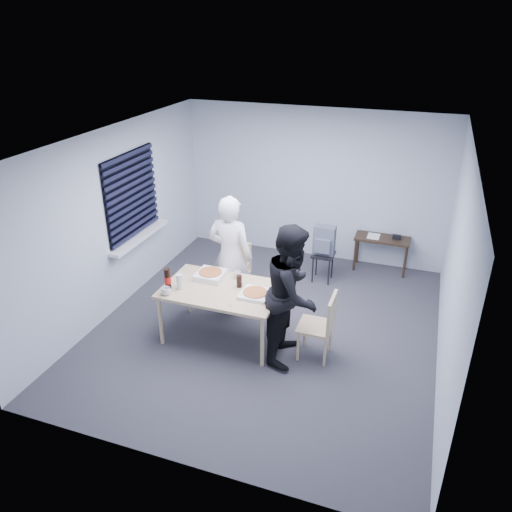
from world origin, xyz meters
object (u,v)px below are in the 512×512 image
at_px(person_white, 230,256).
at_px(stool, 323,260).
at_px(dining_table, 222,293).
at_px(chair_far, 236,267).
at_px(mug_b, 237,275).
at_px(chair_right, 323,322).
at_px(person_black, 292,293).
at_px(mug_a, 166,291).
at_px(soda_bottle, 168,279).
at_px(side_table, 382,242).
at_px(backpack, 324,241).

bearing_deg(person_white, stool, -127.12).
distance_m(dining_table, chair_far, 1.06).
xyz_separation_m(chair_far, mug_b, (0.30, -0.69, 0.27)).
bearing_deg(chair_right, person_black, -170.15).
height_order(stool, mug_a, mug_a).
bearing_deg(chair_right, soda_bottle, -173.85).
height_order(side_table, backpack, backpack).
bearing_deg(person_black, dining_table, 85.98).
xyz_separation_m(chair_far, chair_right, (1.55, -1.02, 0.00)).
height_order(side_table, mug_a, mug_a).
bearing_deg(mug_a, side_table, 52.49).
distance_m(chair_right, stool, 2.06).
xyz_separation_m(dining_table, stool, (0.90, 2.00, -0.31)).
relative_size(chair_right, person_black, 0.50).
relative_size(backpack, mug_b, 4.70).
bearing_deg(side_table, stool, -141.07).
xyz_separation_m(chair_far, stool, (1.12, 0.98, -0.15)).
height_order(chair_far, mug_b, chair_far).
bearing_deg(side_table, chair_far, -139.78).
bearing_deg(dining_table, mug_a, -148.21).
bearing_deg(dining_table, person_black, -4.02).
bearing_deg(person_black, stool, 1.51).
xyz_separation_m(person_black, soda_bottle, (-1.61, -0.15, -0.02)).
distance_m(chair_far, person_white, 0.55).
distance_m(person_white, stool, 1.80).
height_order(chair_right, backpack, backpack).
bearing_deg(person_black, mug_a, 101.12).
bearing_deg(backpack, mug_b, -110.55).
bearing_deg(mug_b, soda_bottle, -143.09).
bearing_deg(person_white, chair_far, -78.00).
bearing_deg(mug_b, stool, 63.73).
relative_size(dining_table, chair_far, 1.70).
relative_size(person_white, soda_bottle, 6.42).
bearing_deg(stool, mug_a, -122.35).
height_order(chair_far, backpack, backpack).
bearing_deg(person_black, mug_b, 65.27).
relative_size(side_table, mug_a, 7.25).
xyz_separation_m(person_black, mug_a, (-1.56, -0.31, -0.10)).
height_order(chair_right, mug_b, chair_right).
height_order(stool, soda_bottle, soda_bottle).
height_order(person_white, side_table, person_white).
height_order(mug_a, mug_b, mug_a).
relative_size(dining_table, mug_a, 12.29).
distance_m(chair_far, person_black, 1.65).
xyz_separation_m(chair_far, person_white, (0.08, -0.39, 0.37)).
bearing_deg(side_table, mug_a, -127.51).
bearing_deg(soda_bottle, backpack, 54.75).
bearing_deg(backpack, chair_far, -133.35).
relative_size(side_table, backpack, 1.90).
xyz_separation_m(dining_table, chair_right, (1.33, -0.00, -0.16)).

